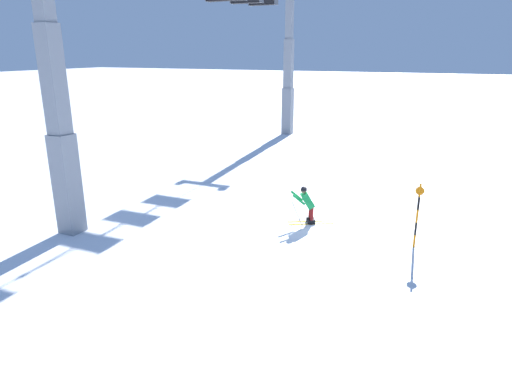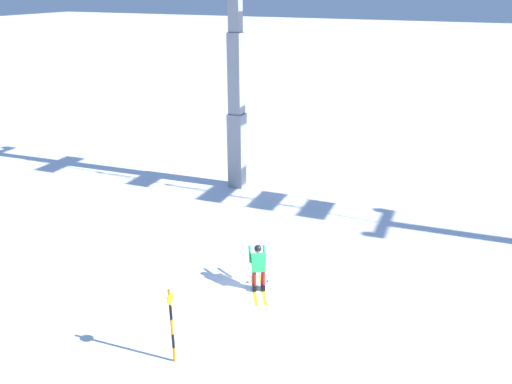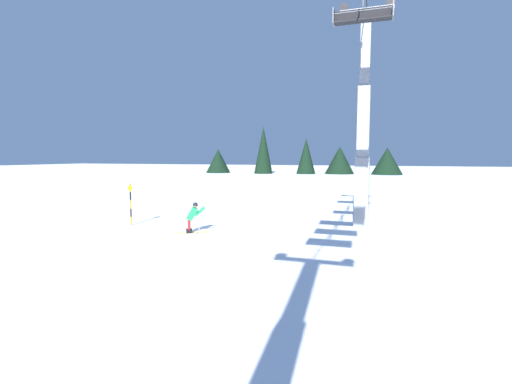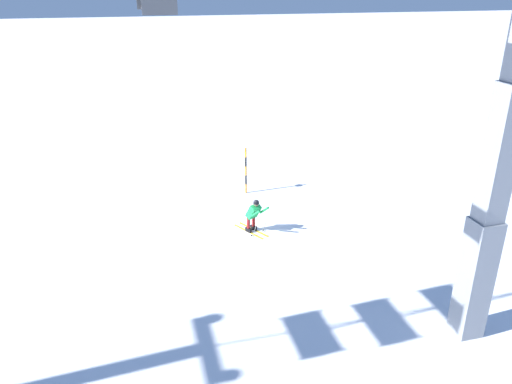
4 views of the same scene
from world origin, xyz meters
name	(u,v)px [view 2 (image 2 of 4)]	position (x,y,z in m)	size (l,w,h in m)	color
ground_plane	(270,298)	(0.00, 0.00, 0.00)	(260.00, 260.00, 0.00)	white
skier_carving_main	(258,265)	(-0.58, 0.42, 0.82)	(1.24, 1.68, 1.57)	yellow
lift_tower_near	(236,89)	(-4.83, 7.81, 4.67)	(0.71, 2.63, 11.13)	gray
trail_marker_pole	(172,324)	(-1.22, -3.51, 1.18)	(0.07, 0.28, 2.20)	orange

